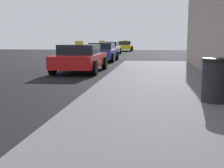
# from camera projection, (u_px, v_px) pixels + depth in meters

# --- Properties ---
(trash_bin) EXTENTS (0.62, 0.62, 0.95)m
(trash_bin) POSITION_uv_depth(u_px,v_px,m) (216.00, 80.00, 6.32)
(trash_bin) COLOR black
(trash_bin) RESTS_ON sidewalk
(car_red) EXTENTS (2.04, 4.11, 1.43)m
(car_red) POSITION_uv_depth(u_px,v_px,m) (80.00, 58.00, 13.50)
(car_red) COLOR red
(car_red) RESTS_ON ground_plane
(car_blue) EXTENTS (1.96, 4.06, 1.43)m
(car_blue) POSITION_uv_depth(u_px,v_px,m) (102.00, 52.00, 20.20)
(car_blue) COLOR #233899
(car_blue) RESTS_ON ground_plane
(car_white) EXTENTS (1.93, 4.22, 1.27)m
(car_white) POSITION_uv_depth(u_px,v_px,m) (110.00, 48.00, 29.18)
(car_white) COLOR white
(car_white) RESTS_ON ground_plane
(car_yellow) EXTENTS (1.96, 4.07, 1.43)m
(car_yellow) POSITION_uv_depth(u_px,v_px,m) (125.00, 46.00, 38.01)
(car_yellow) COLOR yellow
(car_yellow) RESTS_ON ground_plane
(car_green) EXTENTS (1.94, 4.47, 1.27)m
(car_green) POSITION_uv_depth(u_px,v_px,m) (126.00, 45.00, 46.70)
(car_green) COLOR #196638
(car_green) RESTS_ON ground_plane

